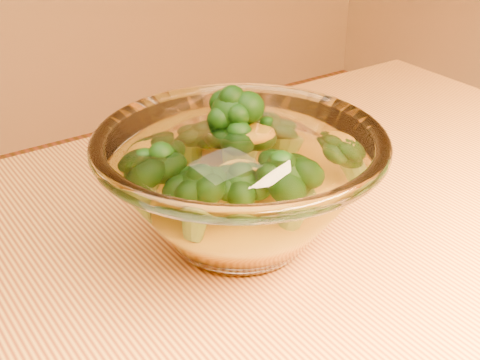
% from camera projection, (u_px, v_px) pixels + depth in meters
% --- Properties ---
extents(glass_bowl, '(0.25, 0.25, 0.11)m').
position_uv_depth(glass_bowl, '(240.00, 186.00, 0.57)').
color(glass_bowl, white).
rests_on(glass_bowl, table).
extents(cheese_sauce, '(0.14, 0.14, 0.04)m').
position_uv_depth(cheese_sauce, '(240.00, 209.00, 0.58)').
color(cheese_sauce, orange).
rests_on(cheese_sauce, glass_bowl).
extents(broccoli_heap, '(0.18, 0.16, 0.09)m').
position_uv_depth(broccoli_heap, '(232.00, 160.00, 0.57)').
color(broccoli_heap, black).
rests_on(broccoli_heap, cheese_sauce).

